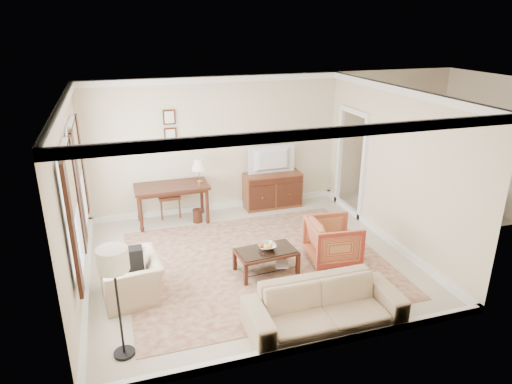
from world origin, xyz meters
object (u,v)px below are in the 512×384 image
striped_armchair (333,239)px  sofa (325,300)px  writing_desk (172,190)px  sideboard (272,190)px  tv (273,151)px  coffee_table (266,255)px  club_armchair (131,272)px

striped_armchair → sofa: striped_armchair is taller
writing_desk → sideboard: 2.28m
tv → striped_armchair: (0.16, -2.66, -0.87)m
tv → sideboard: bearing=-90.0°
tv → sofa: size_ratio=0.47×
tv → coffee_table: tv is taller
sideboard → striped_armchair: striped_armchair is taller
writing_desk → sofa: size_ratio=0.69×
sideboard → writing_desk: bearing=-175.0°
sideboard → tv: tv is taller
club_armchair → tv: bearing=124.1°
coffee_table → striped_armchair: 1.23m
club_armchair → coffee_table: bearing=85.4°
sideboard → club_armchair: club_armchair is taller
sofa → coffee_table: bearing=100.5°
coffee_table → club_armchair: size_ratio=1.05×
striped_armchair → club_armchair: (-3.39, -0.08, 0.00)m
writing_desk → club_armchair: size_ratio=1.52×
sideboard → coffee_table: 2.90m
coffee_table → club_armchair: bearing=-178.3°
tv → club_armchair: size_ratio=1.04×
writing_desk → sideboard: writing_desk is taller
coffee_table → tv: bearing=68.5°
coffee_table → striped_armchair: striped_armchair is taller
tv → striped_armchair: bearing=93.5°
coffee_table → writing_desk: bearing=115.5°
tv → club_armchair: bearing=40.4°
sideboard → striped_armchair: size_ratio=1.50×
writing_desk → tv: bearing=4.5°
striped_armchair → sofa: bearing=156.1°
writing_desk → coffee_table: (1.19, -2.50, -0.39)m
writing_desk → sofa: bearing=-70.0°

